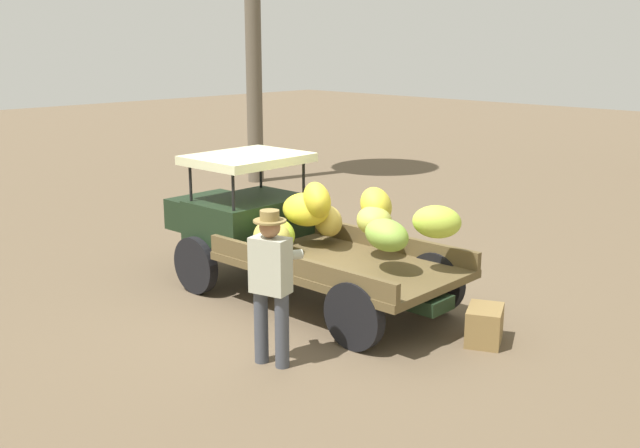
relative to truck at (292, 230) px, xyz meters
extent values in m
plane|color=brown|center=(-0.19, 0.23, -0.90)|extent=(60.00, 60.00, 0.00)
cube|color=black|center=(-0.44, 0.02, -0.46)|extent=(4.01, 0.56, 0.16)
cylinder|color=black|center=(0.99, 0.86, -0.51)|extent=(0.79, 0.16, 0.78)
cylinder|color=black|center=(1.03, -0.74, -0.51)|extent=(0.79, 0.16, 0.78)
cylinder|color=black|center=(-1.81, 0.78, -0.51)|extent=(0.79, 0.16, 0.78)
cylinder|color=black|center=(-1.77, -0.82, -0.51)|extent=(0.79, 0.16, 0.78)
cube|color=brown|center=(-0.89, 0.01, -0.28)|extent=(3.05, 1.81, 0.10)
cube|color=brown|center=(-0.91, 0.81, -0.12)|extent=(3.00, 0.17, 0.22)
cube|color=brown|center=(-0.87, -0.79, -0.12)|extent=(3.00, 0.17, 0.22)
cube|color=black|center=(0.81, 0.06, 0.05)|extent=(1.14, 1.55, 0.55)
cube|color=black|center=(1.71, 0.08, -0.01)|extent=(0.73, 1.08, 0.44)
cylinder|color=black|center=(1.23, 0.72, 0.60)|extent=(0.04, 0.04, 0.55)
cylinder|color=black|center=(1.27, -0.58, 0.60)|extent=(0.04, 0.04, 0.55)
cylinder|color=black|center=(0.35, 0.69, 0.60)|extent=(0.04, 0.04, 0.55)
cylinder|color=black|center=(0.39, -0.60, 0.60)|extent=(0.04, 0.04, 0.55)
cube|color=beige|center=(0.81, 0.06, 0.87)|extent=(1.26, 1.56, 0.12)
ellipsoid|color=gold|center=(-0.31, -0.17, 0.43)|extent=(0.78, 0.74, 0.54)
ellipsoid|color=yellow|center=(-0.14, -0.12, 0.28)|extent=(0.80, 0.73, 0.56)
ellipsoid|color=#D3B651|center=(-0.23, -0.45, 0.09)|extent=(0.71, 0.67, 0.48)
ellipsoid|color=#B8BD4A|center=(-1.10, -0.39, 0.24)|extent=(0.74, 0.73, 0.44)
ellipsoid|color=#8CB443|center=(-1.60, -0.02, 0.23)|extent=(0.80, 0.73, 0.46)
ellipsoid|color=#A8D235|center=(-0.11, 0.35, 0.03)|extent=(0.76, 0.75, 0.53)
ellipsoid|color=gold|center=(-0.25, 0.58, 0.06)|extent=(0.78, 0.78, 0.57)
ellipsoid|color=gold|center=(-0.93, -0.61, 0.39)|extent=(0.83, 0.83, 0.59)
ellipsoid|color=#B5D042|center=(-2.04, -0.40, 0.39)|extent=(0.73, 0.70, 0.48)
cylinder|color=#424750|center=(-1.34, 1.72, -0.50)|extent=(0.15, 0.15, 0.81)
cylinder|color=#424750|center=(-1.59, 1.65, -0.50)|extent=(0.15, 0.15, 0.81)
cube|color=#B5B8A2|center=(-1.46, 1.69, 0.20)|extent=(0.45, 0.34, 0.59)
cylinder|color=#B5B8A2|center=(-1.34, 1.62, 0.29)|extent=(0.38, 0.32, 0.10)
cylinder|color=#B5B8A2|center=(-1.53, 1.56, 0.29)|extent=(0.25, 0.41, 0.10)
sphere|color=#A06E4A|center=(-1.46, 1.69, 0.60)|extent=(0.22, 0.22, 0.22)
cylinder|color=olive|center=(-1.46, 1.69, 0.67)|extent=(0.34, 0.34, 0.02)
cylinder|color=olive|center=(-1.46, 1.69, 0.73)|extent=(0.20, 0.20, 0.10)
cube|color=olive|center=(-2.75, -0.40, -0.69)|extent=(0.57, 0.64, 0.42)
cylinder|color=brown|center=(6.66, -5.09, 2.73)|extent=(0.38, 0.38, 7.26)
camera|label=1|loc=(-6.97, 6.57, 2.46)|focal=41.90mm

